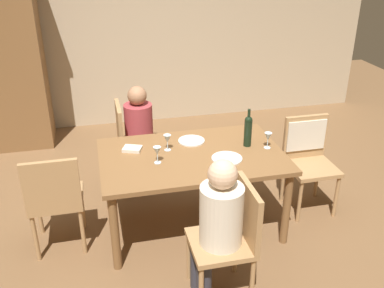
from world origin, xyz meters
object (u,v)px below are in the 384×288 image
object	(u,v)px
chair_near	(232,234)
wine_glass_centre	(268,137)
wine_bottle_tall_green	(248,130)
person_man_bearded	(141,128)
dinner_plate_guest_left	(191,141)
chair_right_end	(307,150)
dinner_plate_host	(227,158)
dining_table	(192,163)
chair_left_end	(55,197)
wine_glass_near_right	(167,139)
wine_glass_near_left	(157,152)
person_woman_host	(218,222)
chair_far_left	(131,139)

from	to	relation	value
chair_near	wine_glass_centre	distance (m)	1.10
wine_bottle_tall_green	wine_glass_centre	distance (m)	0.19
person_man_bearded	dinner_plate_guest_left	distance (m)	0.75
chair_right_end	dinner_plate_host	distance (m)	0.97
dining_table	wine_bottle_tall_green	world-z (taller)	wine_bottle_tall_green
chair_left_end	chair_right_end	bearing A→B (deg)	5.09
person_man_bearded	wine_glass_near_right	size ratio (longest dim) A/B	7.44
chair_left_end	dinner_plate_guest_left	xyz separation A→B (m)	(1.24, 0.34, 0.22)
chair_near	wine_glass_near_left	size ratio (longest dim) A/B	6.17
person_woman_host	wine_glass_near_right	world-z (taller)	person_woman_host
chair_right_end	wine_bottle_tall_green	world-z (taller)	wine_bottle_tall_green
wine_glass_near_right	wine_glass_centre	bearing A→B (deg)	-10.43
dinner_plate_host	dinner_plate_guest_left	size ratio (longest dim) A/B	1.07
wine_glass_near_left	wine_glass_centre	world-z (taller)	same
wine_glass_near_left	dinner_plate_guest_left	world-z (taller)	wine_glass_near_left
wine_glass_near_left	wine_glass_near_right	distance (m)	0.25
dinner_plate_guest_left	dinner_plate_host	bearing A→B (deg)	-62.68
wine_glass_near_right	dinner_plate_guest_left	xyz separation A→B (m)	(0.25, 0.13, -0.10)
wine_glass_near_right	dinner_plate_guest_left	bearing A→B (deg)	27.02
person_woman_host	dinner_plate_guest_left	xyz separation A→B (m)	(0.08, 1.15, 0.09)
wine_bottle_tall_green	wine_glass_near_right	bearing A→B (deg)	174.15
wine_bottle_tall_green	dinner_plate_guest_left	bearing A→B (deg)	157.08
dining_table	person_woman_host	distance (m)	0.89
chair_far_left	chair_left_end	world-z (taller)	same
chair_near	chair_far_left	xyz separation A→B (m)	(-0.54, 1.79, 0.00)
chair_right_end	dinner_plate_guest_left	xyz separation A→B (m)	(-1.13, 0.13, 0.16)
wine_glass_near_left	dinner_plate_host	world-z (taller)	wine_glass_near_left
dinner_plate_host	wine_bottle_tall_green	bearing A→B (deg)	39.51
chair_near	wine_bottle_tall_green	world-z (taller)	wine_bottle_tall_green
chair_far_left	wine_bottle_tall_green	bearing A→B (deg)	49.47
person_woman_host	wine_glass_near_right	distance (m)	1.05
dinner_plate_host	chair_near	bearing A→B (deg)	-103.99
wine_bottle_tall_green	chair_left_end	bearing A→B (deg)	-175.23
chair_far_left	dinner_plate_guest_left	world-z (taller)	chair_far_left
chair_left_end	person_woman_host	xyz separation A→B (m)	(1.16, -0.81, 0.12)
dining_table	chair_near	distance (m)	0.91
chair_left_end	wine_glass_centre	world-z (taller)	chair_left_end
chair_far_left	chair_left_end	distance (m)	1.23
wine_glass_centre	dinner_plate_host	distance (m)	0.45
wine_glass_near_left	wine_glass_near_right	xyz separation A→B (m)	(0.13, 0.22, 0.00)
person_woman_host	wine_glass_centre	world-z (taller)	person_woman_host
chair_right_end	wine_glass_centre	bearing A→B (deg)	17.59
wine_glass_centre	dinner_plate_host	xyz separation A→B (m)	(-0.42, -0.13, -0.10)
wine_glass_centre	dinner_plate_guest_left	size ratio (longest dim) A/B	0.61
chair_left_end	chair_right_end	world-z (taller)	same
wine_bottle_tall_green	dinner_plate_guest_left	size ratio (longest dim) A/B	1.44
person_man_bearded	wine_bottle_tall_green	xyz separation A→B (m)	(0.87, -0.84, 0.26)
wine_bottle_tall_green	wine_glass_near_right	world-z (taller)	wine_bottle_tall_green
chair_right_end	wine_bottle_tall_green	size ratio (longest dim) A/B	2.60
wine_glass_near_left	dinner_plate_guest_left	bearing A→B (deg)	42.58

